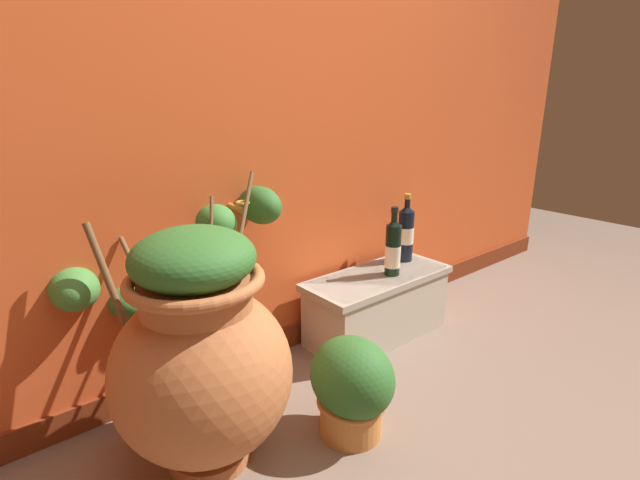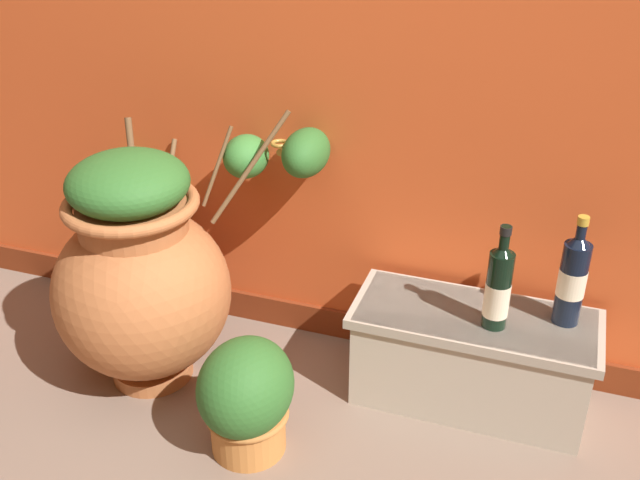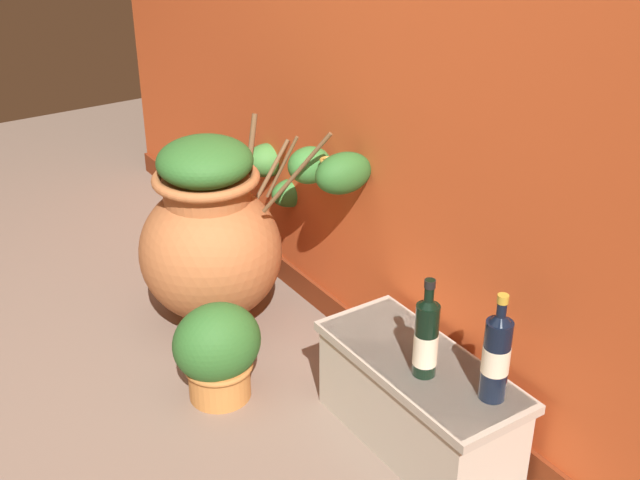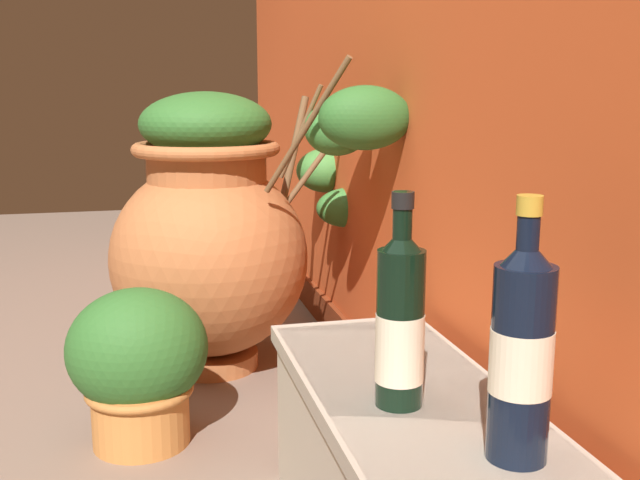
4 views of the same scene
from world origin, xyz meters
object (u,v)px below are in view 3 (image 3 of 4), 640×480
at_px(terracotta_urn, 216,233).
at_px(potted_shrub, 218,351).
at_px(wine_bottle_middle, 496,354).
at_px(wine_bottle_left, 426,337).

height_order(terracotta_urn, potted_shrub, terracotta_urn).
bearing_deg(wine_bottle_middle, terracotta_urn, -168.68).
relative_size(terracotta_urn, potted_shrub, 2.40).
bearing_deg(potted_shrub, terracotta_urn, 152.22).
bearing_deg(wine_bottle_left, wine_bottle_middle, 24.97).
bearing_deg(terracotta_urn, wine_bottle_middle, 11.32).
xyz_separation_m(terracotta_urn, wine_bottle_middle, (1.23, 0.25, 0.08)).
relative_size(wine_bottle_left, potted_shrub, 0.90).
relative_size(terracotta_urn, wine_bottle_middle, 2.52).
height_order(wine_bottle_middle, potted_shrub, wine_bottle_middle).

